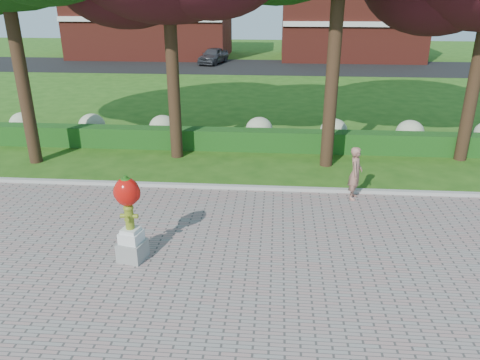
% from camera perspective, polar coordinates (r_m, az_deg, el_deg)
% --- Properties ---
extents(ground, '(100.00, 100.00, 0.00)m').
position_cam_1_polar(ground, '(12.04, -4.07, -6.83)').
color(ground, '#265314').
rests_on(ground, ground).
extents(walkway, '(40.00, 14.00, 0.04)m').
position_cam_1_polar(walkway, '(8.81, -8.06, -19.39)').
color(walkway, gray).
rests_on(walkway, ground).
extents(curb, '(40.00, 0.18, 0.15)m').
position_cam_1_polar(curb, '(14.68, -2.38, -0.89)').
color(curb, '#ADADA5').
rests_on(curb, ground).
extents(lawn_hedge, '(24.00, 0.70, 0.80)m').
position_cam_1_polar(lawn_hedge, '(18.30, -0.92, 4.96)').
color(lawn_hedge, '#154614').
rests_on(lawn_hedge, ground).
extents(hydrangea_row, '(20.10, 1.10, 0.99)m').
position_cam_1_polar(hydrangea_row, '(19.17, 1.07, 6.24)').
color(hydrangea_row, '#ACB88D').
rests_on(hydrangea_row, ground).
extents(street, '(50.00, 8.00, 0.02)m').
position_cam_1_polar(street, '(38.87, 2.08, 13.63)').
color(street, black).
rests_on(street, ground).
extents(building_left, '(14.00, 8.00, 7.00)m').
position_cam_1_polar(building_left, '(45.96, -10.77, 18.99)').
color(building_left, maroon).
rests_on(building_left, ground).
extents(building_right, '(12.00, 8.00, 6.40)m').
position_cam_1_polar(building_right, '(44.92, 13.32, 18.34)').
color(building_right, maroon).
rests_on(building_right, ground).
extents(hydrant_sculpture, '(0.68, 0.68, 2.08)m').
position_cam_1_polar(hydrant_sculpture, '(10.76, -13.35, -4.33)').
color(hydrant_sculpture, gray).
rests_on(hydrant_sculpture, walkway).
extents(woman, '(0.52, 0.66, 1.59)m').
position_cam_1_polar(woman, '(14.12, 13.88, 0.82)').
color(woman, '#9E6B5A').
rests_on(woman, walkway).
extents(parked_car, '(2.48, 4.14, 1.32)m').
position_cam_1_polar(parked_car, '(40.52, -3.28, 14.92)').
color(parked_car, '#3C3E43').
rests_on(parked_car, street).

